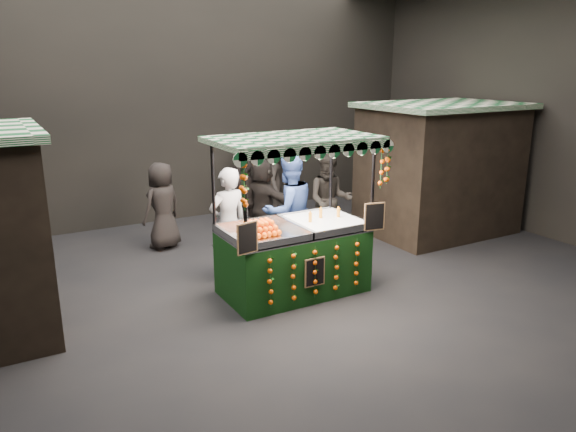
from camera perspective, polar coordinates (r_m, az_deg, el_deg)
ground at (r=7.99m, az=-0.36°, el=-8.87°), size 12.00×12.00×0.00m
market_hall at (r=7.27m, az=-0.41°, el=16.17°), size 12.10×10.10×5.05m
neighbour_stall_right at (r=11.34m, az=15.61°, el=4.88°), size 3.00×2.20×2.60m
juice_stall at (r=8.00m, az=0.73°, el=-3.22°), size 2.42×1.43×2.35m
vendor_grey at (r=8.56m, az=-6.31°, el=-0.84°), size 0.71×0.52×1.80m
vendor_blue at (r=8.97m, az=0.08°, el=0.51°), size 0.97×0.77×1.95m
shopper_1 at (r=10.14m, az=4.40°, el=1.67°), size 1.07×1.01×1.75m
shopper_2 at (r=10.66m, az=-4.33°, el=1.75°), size 0.93×0.47×1.52m
shopper_3 at (r=11.93m, az=-0.90°, el=3.90°), size 1.23×1.31×1.77m
shopper_4 at (r=10.23m, az=-13.10°, el=1.05°), size 0.93×0.78×1.62m
shopper_5 at (r=10.48m, az=-2.65°, el=1.75°), size 0.89×1.56×1.60m
shopper_6 at (r=12.23m, az=-4.96°, el=3.86°), size 0.61×0.71×1.66m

